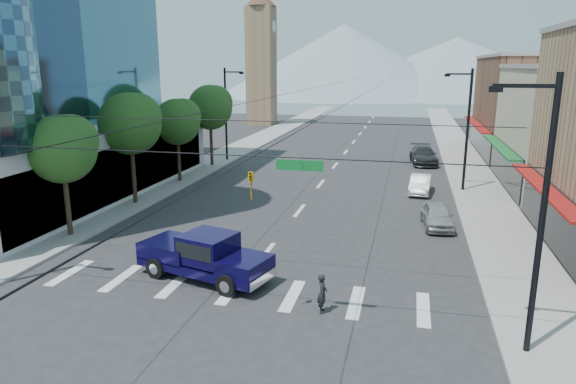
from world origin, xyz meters
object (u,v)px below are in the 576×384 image
Objects in this scene: pedestrian at (322,293)px; parked_car_near at (437,216)px; pickup_truck at (204,255)px; parked_car_far at (424,155)px; parked_car_mid at (420,184)px.

pedestrian is 0.38× the size of parked_car_near.
pickup_truck is at bearing -141.23° from parked_car_near.
pickup_truck reaches higher than parked_car_far.
parked_car_far is (-0.43, 20.37, 0.13)m from parked_car_near.
parked_car_near is at bearing -79.74° from parked_car_mid.
pedestrian is 32.77m from parked_car_far.
pedestrian is 0.38× the size of parked_car_mid.
parked_car_near is (10.33, 10.10, -0.39)m from pickup_truck.
pickup_truck is 20.68m from parked_car_mid.
parked_car_far is (4.30, 32.49, 0.04)m from pedestrian.
pedestrian is at bearing -4.02° from pickup_truck.
pickup_truck is 1.15× the size of parked_car_far.
pedestrian is at bearing -96.42° from parked_car_mid.
parked_car_far reaches higher than parked_car_mid.
pickup_truck is 4.19× the size of pedestrian.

